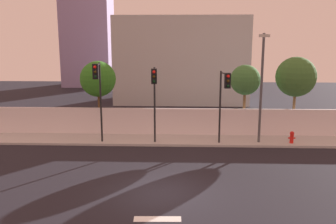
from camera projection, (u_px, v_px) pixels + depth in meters
ground_plane at (162, 193)px, 16.57m from camera, size 80.00×80.00×0.00m
sidewalk at (169, 140)px, 24.58m from camera, size 36.00×2.40×0.15m
perimeter_wall at (170, 121)px, 25.65m from camera, size 36.00×0.18×1.80m
traffic_light_left at (224, 92)px, 22.45m from camera, size 0.50×1.55×4.54m
traffic_light_center at (98, 86)px, 22.74m from camera, size 0.34×1.45×5.03m
traffic_light_right at (154, 89)px, 22.72m from camera, size 0.35×1.30×4.75m
street_lamp_curbside at (262, 79)px, 22.78m from camera, size 0.82×2.39×6.79m
fire_hydrant at (292, 137)px, 23.62m from camera, size 0.44×0.26×0.76m
roadside_tree_leftmost at (98, 79)px, 26.11m from camera, size 2.49×2.49×5.08m
roadside_tree_midleft at (245, 80)px, 25.75m from camera, size 2.08×2.08×4.85m
roadside_tree_midright at (296, 77)px, 25.58m from camera, size 2.73×2.73×5.40m
low_building_distant at (181, 60)px, 38.66m from camera, size 13.30×6.00×8.68m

